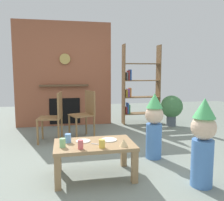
{
  "coord_description": "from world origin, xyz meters",
  "views": [
    {
      "loc": [
        -0.57,
        -3.11,
        1.27
      ],
      "look_at": [
        0.15,
        0.4,
        0.83
      ],
      "focal_mm": 38.32,
      "sensor_mm": 36.0,
      "label": 1
    }
  ],
  "objects_px": {
    "paper_cup_near_right": "(68,138)",
    "paper_plate_front": "(109,140)",
    "birthday_cake_slice": "(124,143)",
    "bookshelf": "(138,88)",
    "paper_cup_near_left": "(63,143)",
    "child_with_cone_hat": "(203,140)",
    "paper_plate_rear": "(83,141)",
    "paper_cup_far_left": "(102,144)",
    "paper_cup_center": "(81,144)",
    "child_in_pink": "(154,124)",
    "dining_chair_middle": "(86,111)",
    "coffee_table": "(94,149)",
    "dining_chair_left": "(55,114)",
    "potted_plant_tall": "(172,108)"
  },
  "relations": [
    {
      "from": "paper_cup_near_left",
      "to": "dining_chair_left",
      "type": "distance_m",
      "value": 1.67
    },
    {
      "from": "paper_cup_near_left",
      "to": "dining_chair_middle",
      "type": "relative_size",
      "value": 0.11
    },
    {
      "from": "coffee_table",
      "to": "paper_cup_center",
      "type": "distance_m",
      "value": 0.28
    },
    {
      "from": "bookshelf",
      "to": "child_with_cone_hat",
      "type": "height_order",
      "value": "bookshelf"
    },
    {
      "from": "paper_cup_near_left",
      "to": "potted_plant_tall",
      "type": "bearing_deg",
      "value": 44.41
    },
    {
      "from": "paper_cup_near_right",
      "to": "paper_plate_rear",
      "type": "relative_size",
      "value": 0.6
    },
    {
      "from": "birthday_cake_slice",
      "to": "child_with_cone_hat",
      "type": "relative_size",
      "value": 0.1
    },
    {
      "from": "bookshelf",
      "to": "paper_cup_center",
      "type": "xyz_separation_m",
      "value": [
        -1.61,
        -2.94,
        -0.41
      ]
    },
    {
      "from": "child_with_cone_hat",
      "to": "dining_chair_middle",
      "type": "relative_size",
      "value": 1.1
    },
    {
      "from": "dining_chair_left",
      "to": "potted_plant_tall",
      "type": "distance_m",
      "value": 2.74
    },
    {
      "from": "paper_cup_far_left",
      "to": "child_with_cone_hat",
      "type": "bearing_deg",
      "value": -14.74
    },
    {
      "from": "birthday_cake_slice",
      "to": "potted_plant_tall",
      "type": "distance_m",
      "value": 3.13
    },
    {
      "from": "paper_cup_far_left",
      "to": "paper_cup_center",
      "type": "bearing_deg",
      "value": 178.21
    },
    {
      "from": "child_in_pink",
      "to": "dining_chair_middle",
      "type": "distance_m",
      "value": 1.59
    },
    {
      "from": "dining_chair_left",
      "to": "child_in_pink",
      "type": "bearing_deg",
      "value": 150.07
    },
    {
      "from": "birthday_cake_slice",
      "to": "paper_cup_near_right",
      "type": "bearing_deg",
      "value": 155.67
    },
    {
      "from": "bookshelf",
      "to": "paper_cup_near_left",
      "type": "distance_m",
      "value": 3.39
    },
    {
      "from": "birthday_cake_slice",
      "to": "paper_plate_front",
      "type": "bearing_deg",
      "value": 113.72
    },
    {
      "from": "paper_plate_front",
      "to": "dining_chair_middle",
      "type": "bearing_deg",
      "value": 94.15
    },
    {
      "from": "paper_cup_near_right",
      "to": "child_with_cone_hat",
      "type": "distance_m",
      "value": 1.55
    },
    {
      "from": "potted_plant_tall",
      "to": "child_with_cone_hat",
      "type": "bearing_deg",
      "value": -109.21
    },
    {
      "from": "bookshelf",
      "to": "child_in_pink",
      "type": "relative_size",
      "value": 1.98
    },
    {
      "from": "paper_plate_rear",
      "to": "birthday_cake_slice",
      "type": "distance_m",
      "value": 0.52
    },
    {
      "from": "coffee_table",
      "to": "paper_plate_rear",
      "type": "xyz_separation_m",
      "value": [
        -0.13,
        0.09,
        0.08
      ]
    },
    {
      "from": "paper_cup_far_left",
      "to": "dining_chair_middle",
      "type": "relative_size",
      "value": 0.11
    },
    {
      "from": "paper_cup_near_right",
      "to": "paper_plate_front",
      "type": "height_order",
      "value": "paper_cup_near_right"
    },
    {
      "from": "paper_cup_far_left",
      "to": "child_in_pink",
      "type": "height_order",
      "value": "child_in_pink"
    },
    {
      "from": "paper_plate_front",
      "to": "birthday_cake_slice",
      "type": "xyz_separation_m",
      "value": [
        0.12,
        -0.27,
        0.04
      ]
    },
    {
      "from": "dining_chair_left",
      "to": "dining_chair_middle",
      "type": "bearing_deg",
      "value": -152.56
    },
    {
      "from": "child_in_pink",
      "to": "dining_chair_left",
      "type": "relative_size",
      "value": 1.06
    },
    {
      "from": "paper_plate_rear",
      "to": "dining_chair_left",
      "type": "height_order",
      "value": "dining_chair_left"
    },
    {
      "from": "child_with_cone_hat",
      "to": "potted_plant_tall",
      "type": "xyz_separation_m",
      "value": [
        0.99,
        2.83,
        -0.09
      ]
    },
    {
      "from": "coffee_table",
      "to": "paper_cup_near_right",
      "type": "distance_m",
      "value": 0.34
    },
    {
      "from": "paper_cup_near_right",
      "to": "birthday_cake_slice",
      "type": "relative_size",
      "value": 1.07
    },
    {
      "from": "paper_cup_near_right",
      "to": "paper_cup_center",
      "type": "distance_m",
      "value": 0.3
    },
    {
      "from": "paper_plate_rear",
      "to": "dining_chair_middle",
      "type": "relative_size",
      "value": 0.2
    },
    {
      "from": "bookshelf",
      "to": "dining_chair_left",
      "type": "height_order",
      "value": "bookshelf"
    },
    {
      "from": "birthday_cake_slice",
      "to": "dining_chair_middle",
      "type": "relative_size",
      "value": 0.11
    },
    {
      "from": "paper_plate_front",
      "to": "potted_plant_tall",
      "type": "relative_size",
      "value": 0.28
    },
    {
      "from": "bookshelf",
      "to": "paper_plate_rear",
      "type": "bearing_deg",
      "value": -120.28
    },
    {
      "from": "child_with_cone_hat",
      "to": "dining_chair_left",
      "type": "bearing_deg",
      "value": -28.76
    },
    {
      "from": "child_with_cone_hat",
      "to": "paper_plate_rear",
      "type": "bearing_deg",
      "value": -1.4
    },
    {
      "from": "paper_cup_near_right",
      "to": "child_in_pink",
      "type": "xyz_separation_m",
      "value": [
        1.24,
        0.37,
        0.04
      ]
    },
    {
      "from": "paper_cup_near_left",
      "to": "paper_plate_front",
      "type": "distance_m",
      "value": 0.59
    },
    {
      "from": "bookshelf",
      "to": "paper_plate_rear",
      "type": "height_order",
      "value": "bookshelf"
    },
    {
      "from": "paper_cup_center",
      "to": "birthday_cake_slice",
      "type": "bearing_deg",
      "value": -1.24
    },
    {
      "from": "child_with_cone_hat",
      "to": "paper_cup_near_left",
      "type": "bearing_deg",
      "value": 8.21
    },
    {
      "from": "paper_cup_center",
      "to": "paper_cup_near_left",
      "type": "bearing_deg",
      "value": 152.98
    },
    {
      "from": "birthday_cake_slice",
      "to": "paper_cup_near_left",
      "type": "bearing_deg",
      "value": 170.85
    },
    {
      "from": "child_with_cone_hat",
      "to": "potted_plant_tall",
      "type": "distance_m",
      "value": 3.0
    }
  ]
}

